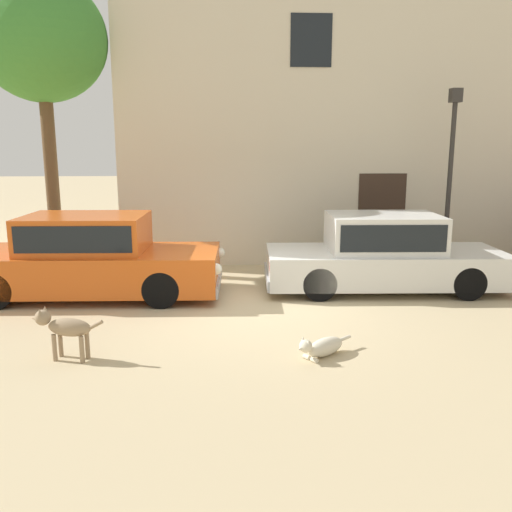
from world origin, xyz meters
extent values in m
plane|color=tan|center=(0.00, 0.00, 0.00)|extent=(80.00, 80.00, 0.00)
cube|color=#D15619|center=(-2.95, 1.10, 0.50)|extent=(4.74, 1.93, 0.70)
cube|color=#D15619|center=(-3.00, 1.10, 1.18)|extent=(2.20, 1.60, 0.65)
cube|color=black|center=(-3.00, 1.10, 1.19)|extent=(2.03, 1.61, 0.46)
cube|color=#999BA0|center=(-0.63, 1.02, 0.26)|extent=(0.18, 1.74, 0.20)
sphere|color=silver|center=(-0.58, 1.72, 0.66)|extent=(0.20, 0.20, 0.20)
sphere|color=silver|center=(-0.62, 0.31, 0.66)|extent=(0.20, 0.20, 0.20)
cylinder|color=black|center=(-1.52, 1.84, 0.32)|extent=(0.64, 0.22, 0.64)
cylinder|color=black|center=(-1.57, 0.26, 0.32)|extent=(0.64, 0.22, 0.64)
cylinder|color=black|center=(-4.33, 1.93, 0.32)|extent=(0.64, 0.22, 0.64)
cube|color=silver|center=(2.58, 1.25, 0.46)|extent=(4.54, 1.88, 0.61)
cube|color=silver|center=(2.53, 1.25, 1.11)|extent=(2.11, 1.55, 0.69)
cube|color=black|center=(2.53, 1.25, 1.12)|extent=(1.95, 1.57, 0.48)
cube|color=#999BA0|center=(4.79, 1.16, 0.26)|extent=(0.18, 1.68, 0.20)
cube|color=#999BA0|center=(0.36, 1.33, 0.26)|extent=(0.18, 1.68, 0.20)
sphere|color=silver|center=(4.85, 1.83, 0.59)|extent=(0.20, 0.20, 0.20)
cube|color=red|center=(0.39, 2.07, 0.61)|extent=(0.05, 0.18, 0.18)
cube|color=red|center=(0.33, 0.59, 0.61)|extent=(0.05, 0.18, 0.18)
cylinder|color=black|center=(3.95, 1.95, 0.30)|extent=(0.62, 0.22, 0.61)
cylinder|color=black|center=(3.89, 0.44, 0.30)|extent=(0.62, 0.22, 0.61)
cylinder|color=black|center=(1.27, 2.05, 0.30)|extent=(0.62, 0.22, 0.61)
cylinder|color=black|center=(1.21, 0.54, 0.30)|extent=(0.62, 0.22, 0.61)
cube|color=beige|center=(5.72, 6.87, 3.66)|extent=(17.16, 6.72, 7.33)
cube|color=#38281E|center=(3.14, 3.50, 1.05)|extent=(1.10, 0.02, 2.10)
cube|color=black|center=(1.43, 3.50, 4.95)|extent=(0.90, 0.02, 1.10)
cylinder|color=#997F60|center=(-2.68, -1.99, 0.18)|extent=(0.06, 0.06, 0.36)
cylinder|color=#997F60|center=(-2.65, -1.85, 0.18)|extent=(0.06, 0.06, 0.36)
cylinder|color=#997F60|center=(-2.31, -2.08, 0.18)|extent=(0.06, 0.06, 0.36)
cylinder|color=#997F60|center=(-2.27, -1.93, 0.18)|extent=(0.06, 0.06, 0.36)
ellipsoid|color=#997F60|center=(-2.48, -1.96, 0.44)|extent=(0.62, 0.33, 0.24)
sphere|color=#997F60|center=(-2.83, -1.88, 0.55)|extent=(0.21, 0.21, 0.21)
cone|color=#997F60|center=(-2.94, -1.85, 0.54)|extent=(0.14, 0.14, 0.11)
cone|color=#997F60|center=(-2.85, -1.94, 0.64)|extent=(0.09, 0.09, 0.09)
cone|color=#997F60|center=(-2.82, -1.82, 0.64)|extent=(0.09, 0.09, 0.09)
cylinder|color=#997F60|center=(-2.12, -2.04, 0.49)|extent=(0.21, 0.09, 0.14)
cylinder|color=beige|center=(0.67, -2.23, 0.03)|extent=(0.11, 0.12, 0.06)
cylinder|color=beige|center=(0.58, -2.12, 0.03)|extent=(0.11, 0.12, 0.06)
ellipsoid|color=beige|center=(0.85, -2.01, 0.12)|extent=(0.63, 0.55, 0.24)
sphere|color=beige|center=(0.55, -2.23, 0.22)|extent=(0.17, 0.17, 0.17)
cone|color=beige|center=(0.48, -2.28, 0.21)|extent=(0.13, 0.13, 0.09)
cone|color=beige|center=(0.58, -2.27, 0.30)|extent=(0.08, 0.08, 0.08)
cone|color=beige|center=(0.52, -2.19, 0.30)|extent=(0.08, 0.08, 0.08)
cylinder|color=beige|center=(1.16, -1.78, 0.15)|extent=(0.20, 0.17, 0.05)
cylinder|color=#2D2B28|center=(4.30, 2.54, 1.80)|extent=(0.10, 0.10, 3.60)
cube|color=#2D2B28|center=(4.30, 2.54, 3.74)|extent=(0.22, 0.22, 0.28)
sphere|color=silver|center=(4.30, 2.54, 3.74)|extent=(0.18, 0.18, 0.18)
cylinder|color=brown|center=(-4.28, 3.49, 1.95)|extent=(0.29, 0.29, 3.89)
ellipsoid|color=#3D8433|center=(-4.28, 3.49, 4.92)|extent=(2.73, 2.46, 2.59)
camera|label=1|loc=(-0.44, -8.65, 2.75)|focal=37.60mm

